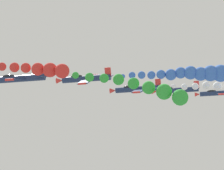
% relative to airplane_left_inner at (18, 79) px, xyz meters
% --- Properties ---
extents(smoke_trail_lead, '(2.58, 12.76, 3.22)m').
position_rel_airplane_left_inner_xyz_m(smoke_trail_lead, '(-10.12, -7.87, -2.34)').
color(smoke_trail_lead, red).
extents(airplane_left_inner, '(9.20, 10.35, 3.45)m').
position_rel_airplane_left_inner_xyz_m(airplane_left_inner, '(0.00, 0.00, 0.00)').
color(airplane_left_inner, navy).
extents(smoke_trail_left_inner, '(3.14, 20.56, 6.85)m').
position_rel_airplane_left_inner_xyz_m(smoke_trail_left_inner, '(-0.82, -21.43, -3.28)').
color(smoke_trail_left_inner, green).
extents(airplane_right_inner, '(8.68, 10.35, 4.67)m').
position_rel_airplane_left_inner_xyz_m(airplane_right_inner, '(9.92, -8.69, 2.47)').
color(airplane_right_inner, navy).
extents(smoke_trail_right_inner, '(4.49, 22.52, 3.47)m').
position_rel_airplane_left_inner_xyz_m(smoke_trail_right_inner, '(11.34, -31.17, 2.27)').
color(smoke_trail_right_inner, blue).
extents(airplane_left_outer, '(8.95, 10.35, 4.05)m').
position_rel_airplane_left_inner_xyz_m(airplane_left_outer, '(20.58, -16.31, 3.08)').
color(airplane_left_outer, navy).
extents(airplane_right_outer, '(9.15, 10.35, 3.53)m').
position_rel_airplane_left_inner_xyz_m(airplane_right_outer, '(31.18, -23.28, 5.41)').
color(airplane_right_outer, navy).
extents(airplane_trailing, '(9.22, 10.35, 3.41)m').
position_rel_airplane_left_inner_xyz_m(airplane_trailing, '(41.11, -32.15, 6.97)').
color(airplane_trailing, navy).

